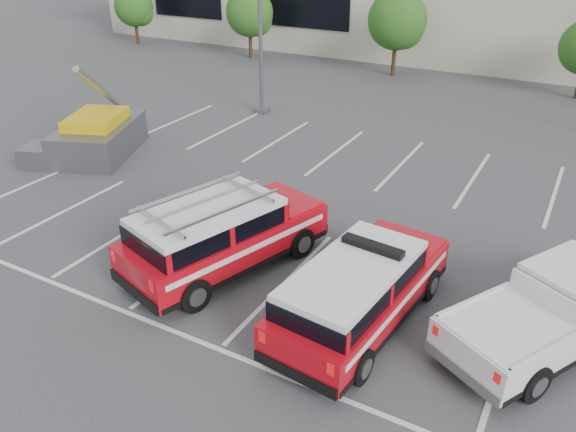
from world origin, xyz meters
name	(u,v)px	position (x,y,z in m)	size (l,w,h in m)	color
ground	(284,284)	(0.00, 0.00, 0.00)	(120.00, 120.00, 0.00)	#39393C
stall_markings	(354,212)	(0.00, 4.50, 0.01)	(23.00, 15.00, 0.01)	silver
tree_far_left	(135,8)	(-24.91, 22.05, 2.50)	(2.77, 2.77, 3.99)	#3F2B19
tree_left	(251,14)	(-14.91, 22.05, 2.77)	(3.07, 3.07, 4.42)	#3F2B19
tree_mid_left	(399,22)	(-4.91, 22.05, 3.04)	(3.37, 3.37, 4.85)	#3F2B19
fire_chief_suv	(360,295)	(2.25, -0.53, 0.78)	(2.51, 5.57, 1.90)	#AD0812
white_pickup	(557,315)	(6.19, 0.98, 0.68)	(4.43, 5.81, 1.72)	silver
ladder_suv	(222,239)	(-1.79, -0.10, 0.86)	(3.69, 5.87, 2.16)	#AD0812
utility_rig	(95,137)	(-10.84, 4.16, 0.73)	(3.82, 5.09, 3.67)	#59595E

